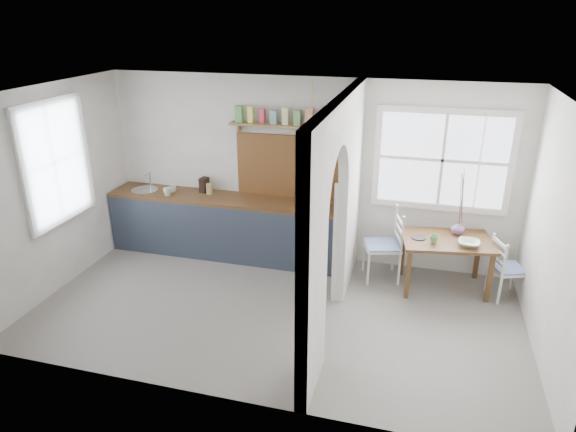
% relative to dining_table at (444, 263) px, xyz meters
% --- Properties ---
extents(floor, '(5.80, 3.20, 0.01)m').
position_rel_dining_table_xyz_m(floor, '(-1.95, -1.11, -0.35)').
color(floor, slate).
rests_on(floor, ground).
extents(ceiling, '(5.80, 3.20, 0.01)m').
position_rel_dining_table_xyz_m(ceiling, '(-1.95, -1.11, 2.25)').
color(ceiling, silver).
rests_on(ceiling, walls).
extents(walls, '(5.81, 3.21, 2.60)m').
position_rel_dining_table_xyz_m(walls, '(-1.95, -1.11, 0.95)').
color(walls, silver).
rests_on(walls, floor).
extents(partition, '(0.12, 3.20, 2.60)m').
position_rel_dining_table_xyz_m(partition, '(-1.25, -1.05, 1.10)').
color(partition, silver).
rests_on(partition, floor).
extents(kitchen_window, '(0.10, 1.16, 1.50)m').
position_rel_dining_table_xyz_m(kitchen_window, '(-4.82, -1.11, 1.30)').
color(kitchen_window, white).
rests_on(kitchen_window, walls).
extents(nook_window, '(1.76, 0.10, 1.30)m').
position_rel_dining_table_xyz_m(nook_window, '(-0.15, 0.45, 1.25)').
color(nook_window, white).
rests_on(nook_window, walls).
extents(counter, '(3.50, 0.60, 0.90)m').
position_rel_dining_table_xyz_m(counter, '(-3.08, 0.22, 0.11)').
color(counter, brown).
rests_on(counter, floor).
extents(sink, '(0.40, 0.40, 0.02)m').
position_rel_dining_table_xyz_m(sink, '(-4.38, 0.19, 0.54)').
color(sink, silver).
rests_on(sink, counter).
extents(backsplash, '(1.65, 0.03, 0.90)m').
position_rel_dining_table_xyz_m(backsplash, '(-2.16, 0.47, 1.00)').
color(backsplash, brown).
rests_on(backsplash, walls).
extents(shelf, '(1.75, 0.20, 0.21)m').
position_rel_dining_table_xyz_m(shelf, '(-2.16, 0.38, 1.66)').
color(shelf, olive).
rests_on(shelf, walls).
extents(pendant_lamp, '(0.26, 0.26, 0.16)m').
position_rel_dining_table_xyz_m(pendant_lamp, '(-1.80, 0.04, 1.53)').
color(pendant_lamp, '#EDE1C3').
rests_on(pendant_lamp, ceiling).
extents(utensil_rail, '(0.02, 0.50, 0.02)m').
position_rel_dining_table_xyz_m(utensil_rail, '(-1.34, -0.21, 1.10)').
color(utensil_rail, silver).
rests_on(utensil_rail, partition).
extents(dining_table, '(1.22, 0.92, 0.70)m').
position_rel_dining_table_xyz_m(dining_table, '(0.00, 0.00, 0.00)').
color(dining_table, brown).
rests_on(dining_table, floor).
extents(chair_left, '(0.56, 0.56, 0.99)m').
position_rel_dining_table_xyz_m(chair_left, '(-0.81, 0.06, 0.14)').
color(chair_left, silver).
rests_on(chair_left, floor).
extents(chair_right, '(0.48, 0.48, 0.81)m').
position_rel_dining_table_xyz_m(chair_right, '(0.77, -0.04, 0.06)').
color(chair_right, silver).
rests_on(chair_right, floor).
extents(kettle, '(0.25, 0.21, 0.27)m').
position_rel_dining_table_xyz_m(kettle, '(-1.74, 0.12, 0.69)').
color(kettle, white).
rests_on(kettle, counter).
extents(mug_a, '(0.14, 0.14, 0.11)m').
position_rel_dining_table_xyz_m(mug_a, '(-3.93, 0.05, 0.61)').
color(mug_a, beige).
rests_on(mug_a, counter).
extents(mug_b, '(0.15, 0.15, 0.09)m').
position_rel_dining_table_xyz_m(mug_b, '(-3.93, 0.20, 0.60)').
color(mug_b, beige).
rests_on(mug_b, counter).
extents(knife_block, '(0.12, 0.15, 0.22)m').
position_rel_dining_table_xyz_m(knife_block, '(-3.48, 0.34, 0.66)').
color(knife_block, black).
rests_on(knife_block, counter).
extents(jar, '(0.10, 0.10, 0.15)m').
position_rel_dining_table_xyz_m(jar, '(-3.37, 0.28, 0.63)').
color(jar, '#A29755').
rests_on(jar, counter).
extents(towel_magenta, '(0.02, 0.03, 0.50)m').
position_rel_dining_table_xyz_m(towel_magenta, '(-1.37, -0.12, -0.07)').
color(towel_magenta, '#A91E6A').
rests_on(towel_magenta, counter).
extents(towel_orange, '(0.02, 0.03, 0.55)m').
position_rel_dining_table_xyz_m(towel_orange, '(-1.37, -0.17, -0.10)').
color(towel_orange, orange).
rests_on(towel_orange, counter).
extents(bowl, '(0.28, 0.28, 0.06)m').
position_rel_dining_table_xyz_m(bowl, '(0.25, -0.13, 0.38)').
color(bowl, beige).
rests_on(bowl, dining_table).
extents(table_cup, '(0.12, 0.12, 0.10)m').
position_rel_dining_table_xyz_m(table_cup, '(-0.17, -0.17, 0.40)').
color(table_cup, '#5B9A55').
rests_on(table_cup, dining_table).
extents(plate, '(0.22, 0.22, 0.02)m').
position_rel_dining_table_xyz_m(plate, '(-0.36, -0.07, 0.36)').
color(plate, '#302526').
rests_on(plate, dining_table).
extents(vase, '(0.17, 0.17, 0.18)m').
position_rel_dining_table_xyz_m(vase, '(0.13, 0.20, 0.44)').
color(vase, '#774E7B').
rests_on(vase, dining_table).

